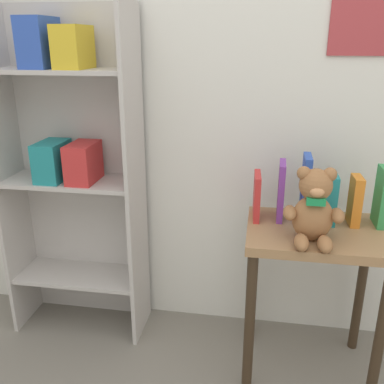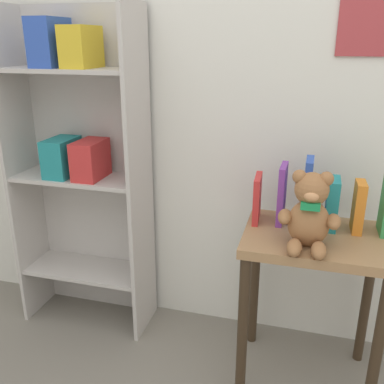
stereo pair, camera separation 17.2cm
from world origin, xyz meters
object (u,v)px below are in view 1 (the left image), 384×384
(book_standing_green, at_px, (381,197))
(book_standing_blue, at_px, (305,188))
(book_standing_purple, at_px, (281,191))
(book_standing_teal, at_px, (330,198))
(bookshelf_side, at_px, (72,159))
(display_table, at_px, (314,259))
(teddy_bear, at_px, (314,209))
(book_standing_red, at_px, (257,196))
(book_standing_orange, at_px, (355,201))

(book_standing_green, bearing_deg, book_standing_blue, 177.31)
(book_standing_purple, distance_m, book_standing_teal, 0.19)
(bookshelf_side, xyz_separation_m, display_table, (1.06, -0.18, -0.31))
(bookshelf_side, relative_size, book_standing_blue, 5.67)
(book_standing_purple, bearing_deg, teddy_bear, -60.09)
(teddy_bear, bearing_deg, book_standing_blue, 93.42)
(book_standing_red, distance_m, book_standing_teal, 0.28)
(bookshelf_side, bearing_deg, book_standing_teal, -5.01)
(book_standing_purple, height_order, book_standing_green, book_standing_purple)
(bookshelf_side, height_order, book_standing_teal, bookshelf_side)
(display_table, xyz_separation_m, book_standing_red, (-0.24, 0.08, 0.22))
(bookshelf_side, distance_m, book_standing_teal, 1.11)
(teddy_bear, relative_size, book_standing_green, 1.19)
(bookshelf_side, distance_m, teddy_bear, 1.07)
(bookshelf_side, height_order, book_standing_blue, bookshelf_side)
(book_standing_red, distance_m, book_standing_purple, 0.10)
(teddy_bear, bearing_deg, book_standing_purple, 118.38)
(display_table, bearing_deg, book_standing_blue, 114.79)
(book_standing_blue, distance_m, book_standing_teal, 0.10)
(display_table, distance_m, book_standing_red, 0.33)
(display_table, relative_size, book_standing_red, 3.54)
(display_table, xyz_separation_m, teddy_bear, (-0.03, -0.11, 0.25))
(display_table, relative_size, book_standing_green, 2.83)
(book_standing_purple, relative_size, book_standing_orange, 1.20)
(book_standing_purple, relative_size, book_standing_blue, 0.89)
(display_table, height_order, book_standing_blue, book_standing_blue)
(display_table, distance_m, book_standing_green, 0.35)
(book_standing_red, distance_m, book_standing_green, 0.47)
(book_standing_blue, distance_m, book_standing_green, 0.28)
(book_standing_teal, bearing_deg, book_standing_purple, 178.37)
(book_standing_blue, bearing_deg, book_standing_orange, -6.22)
(book_standing_green, bearing_deg, book_standing_purple, 179.48)
(display_table, height_order, book_standing_purple, book_standing_purple)
(display_table, bearing_deg, book_standing_teal, 60.90)
(display_table, height_order, book_standing_teal, book_standing_teal)
(book_standing_blue, bearing_deg, teddy_bear, -85.70)
(teddy_bear, height_order, book_standing_green, teddy_bear)
(book_standing_blue, relative_size, book_standing_green, 1.13)
(book_standing_green, bearing_deg, display_table, -159.37)
(book_standing_green, bearing_deg, book_standing_red, -179.26)
(bookshelf_side, distance_m, display_table, 1.12)
(book_standing_teal, distance_m, book_standing_orange, 0.09)
(teddy_bear, xyz_separation_m, book_standing_orange, (0.18, 0.18, -0.03))
(book_standing_teal, bearing_deg, book_standing_green, 1.79)
(book_standing_red, distance_m, book_standing_blue, 0.19)
(book_standing_red, xyz_separation_m, book_standing_orange, (0.38, -0.00, 0.00))
(book_standing_blue, bearing_deg, bookshelf_side, 176.38)
(teddy_bear, distance_m, book_standing_green, 0.33)
(bookshelf_side, relative_size, book_standing_teal, 7.55)
(book_standing_teal, relative_size, book_standing_orange, 1.01)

